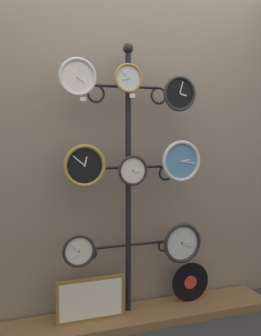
# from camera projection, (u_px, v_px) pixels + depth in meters

# --- Properties ---
(shop_wall) EXTENTS (4.40, 0.04, 2.80)m
(shop_wall) POSITION_uv_depth(u_px,v_px,m) (121.00, 129.00, 2.94)
(shop_wall) COLOR gray
(shop_wall) RESTS_ON ground_plane
(low_shelf) EXTENTS (2.20, 0.36, 0.06)m
(low_shelf) POSITION_uv_depth(u_px,v_px,m) (131.00, 317.00, 2.86)
(low_shelf) COLOR brown
(low_shelf) RESTS_ON ground_plane
(display_stand) EXTENTS (0.71, 0.36, 1.99)m
(display_stand) POSITION_uv_depth(u_px,v_px,m) (128.00, 219.00, 2.85)
(display_stand) COLOR black
(display_stand) RESTS_ON ground_plane
(clock_top_left) EXTENTS (0.25, 0.04, 0.25)m
(clock_top_left) POSITION_uv_depth(u_px,v_px,m) (77.00, 77.00, 2.54)
(clock_top_left) COLOR silver
(clock_top_center) EXTENTS (0.20, 0.04, 0.20)m
(clock_top_center) POSITION_uv_depth(u_px,v_px,m) (128.00, 78.00, 2.67)
(clock_top_center) COLOR silver
(clock_top_right) EXTENTS (0.25, 0.04, 0.25)m
(clock_top_right) POSITION_uv_depth(u_px,v_px,m) (179.00, 94.00, 2.78)
(clock_top_right) COLOR black
(clock_middle_left) EXTENTS (0.29, 0.04, 0.29)m
(clock_middle_left) POSITION_uv_depth(u_px,v_px,m) (85.00, 166.00, 2.63)
(clock_middle_left) COLOR black
(clock_middle_center) EXTENTS (0.22, 0.04, 0.22)m
(clock_middle_center) POSITION_uv_depth(u_px,v_px,m) (132.00, 170.00, 2.73)
(clock_middle_center) COLOR silver
(clock_middle_right) EXTENTS (0.30, 0.04, 0.30)m
(clock_middle_right) POSITION_uv_depth(u_px,v_px,m) (181.00, 161.00, 2.82)
(clock_middle_right) COLOR #4C84B2
(clock_bottom_left) EXTENTS (0.23, 0.04, 0.23)m
(clock_bottom_left) POSITION_uv_depth(u_px,v_px,m) (79.00, 251.00, 2.64)
(clock_bottom_left) COLOR silver
(clock_bottom_right) EXTENTS (0.30, 0.04, 0.30)m
(clock_bottom_right) POSITION_uv_depth(u_px,v_px,m) (182.00, 243.00, 2.90)
(clock_bottom_right) COLOR silver
(vinyl_record) EXTENTS (0.31, 0.01, 0.31)m
(vinyl_record) POSITION_uv_depth(u_px,v_px,m) (190.00, 282.00, 3.05)
(vinyl_record) COLOR black
(vinyl_record) RESTS_ON low_shelf
(picture_frame) EXTENTS (0.49, 0.02, 0.31)m
(picture_frame) POSITION_uv_depth(u_px,v_px,m) (91.00, 300.00, 2.73)
(picture_frame) COLOR olive
(picture_frame) RESTS_ON low_shelf
(price_tag_upper) EXTENTS (0.04, 0.00, 0.03)m
(price_tag_upper) POSITION_uv_depth(u_px,v_px,m) (83.00, 99.00, 2.56)
(price_tag_upper) COLOR white
(price_tag_mid) EXTENTS (0.04, 0.00, 0.03)m
(price_tag_mid) POSITION_uv_depth(u_px,v_px,m) (132.00, 96.00, 2.69)
(price_tag_mid) COLOR white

